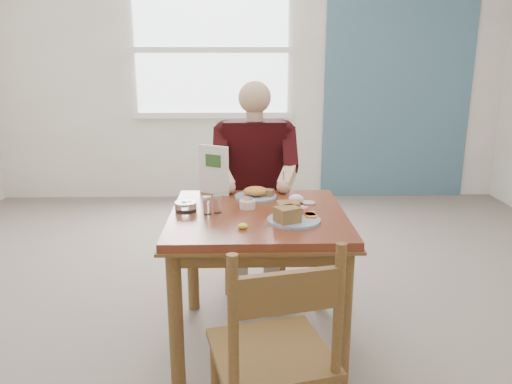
{
  "coord_description": "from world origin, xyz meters",
  "views": [
    {
      "loc": [
        -0.07,
        -2.46,
        1.53
      ],
      "look_at": [
        -0.01,
        0.0,
        0.86
      ],
      "focal_mm": 35.0,
      "sensor_mm": 36.0,
      "label": 1
    }
  ],
  "objects_px": {
    "chair_near": "(275,357)",
    "near_plate": "(291,215)",
    "table": "(258,233)",
    "chair_far": "(254,215)",
    "diner": "(255,171)",
    "far_plate": "(257,194)"
  },
  "relations": [
    {
      "from": "table",
      "to": "diner",
      "type": "bearing_deg",
      "value": 90.0
    },
    {
      "from": "chair_far",
      "to": "chair_near",
      "type": "bearing_deg",
      "value": -88.78
    },
    {
      "from": "diner",
      "to": "far_plate",
      "type": "relative_size",
      "value": 4.53
    },
    {
      "from": "chair_near",
      "to": "near_plate",
      "type": "relative_size",
      "value": 2.84
    },
    {
      "from": "near_plate",
      "to": "far_plate",
      "type": "height_order",
      "value": "near_plate"
    },
    {
      "from": "diner",
      "to": "near_plate",
      "type": "height_order",
      "value": "diner"
    },
    {
      "from": "table",
      "to": "chair_near",
      "type": "relative_size",
      "value": 0.97
    },
    {
      "from": "chair_near",
      "to": "far_plate",
      "type": "height_order",
      "value": "chair_near"
    },
    {
      "from": "table",
      "to": "far_plate",
      "type": "bearing_deg",
      "value": 89.85
    },
    {
      "from": "table",
      "to": "chair_far",
      "type": "relative_size",
      "value": 0.97
    },
    {
      "from": "chair_near",
      "to": "near_plate",
      "type": "distance_m",
      "value": 0.8
    },
    {
      "from": "near_plate",
      "to": "far_plate",
      "type": "bearing_deg",
      "value": 110.19
    },
    {
      "from": "chair_far",
      "to": "near_plate",
      "type": "distance_m",
      "value": 1.0
    },
    {
      "from": "table",
      "to": "diner",
      "type": "distance_m",
      "value": 0.73
    },
    {
      "from": "chair_near",
      "to": "far_plate",
      "type": "relative_size",
      "value": 3.1
    },
    {
      "from": "chair_far",
      "to": "diner",
      "type": "relative_size",
      "value": 0.69
    },
    {
      "from": "chair_far",
      "to": "chair_near",
      "type": "xyz_separation_m",
      "value": [
        0.04,
        -1.68,
        0.0
      ]
    },
    {
      "from": "diner",
      "to": "near_plate",
      "type": "bearing_deg",
      "value": -79.46
    },
    {
      "from": "far_plate",
      "to": "diner",
      "type": "bearing_deg",
      "value": 90.1
    },
    {
      "from": "near_plate",
      "to": "diner",
      "type": "bearing_deg",
      "value": 100.54
    },
    {
      "from": "table",
      "to": "near_plate",
      "type": "distance_m",
      "value": 0.26
    },
    {
      "from": "diner",
      "to": "far_plate",
      "type": "height_order",
      "value": "diner"
    }
  ]
}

